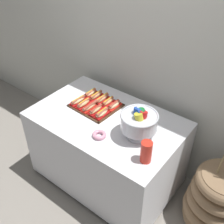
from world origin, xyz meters
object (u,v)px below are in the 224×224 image
hot_dog_2 (90,107)px  hot_dog_9 (114,105)px  hot_dog_1 (84,104)px  hot_dog_4 (102,113)px  hot_dog_8 (108,102)px  hot_dog_3 (96,110)px  buffet_table (107,149)px  cup_stack (146,152)px  punch_bowl (139,121)px  hot_dog_6 (96,96)px  hot_dog_5 (90,93)px  donut (99,135)px  hot_dog_0 (78,101)px  hot_dog_7 (102,99)px  serving_tray (96,105)px  floor_vase (218,200)px

hot_dog_2 → hot_dog_9: 0.22m
hot_dog_1 → hot_dog_4: size_ratio=1.05×
hot_dog_1 → hot_dog_8: hot_dog_1 is taller
hot_dog_3 → hot_dog_8: bearing=87.2°
hot_dog_8 → hot_dog_9: 0.08m
buffet_table → cup_stack: cup_stack is taller
buffet_table → hot_dog_2: (-0.20, -0.00, 0.41)m
hot_dog_4 → punch_bowl: (0.39, -0.01, 0.12)m
hot_dog_3 → hot_dog_6: hot_dog_6 is taller
hot_dog_6 → hot_dog_9: 0.23m
buffet_table → hot_dog_5: size_ratio=8.59×
hot_dog_6 → hot_dog_1: bearing=-92.8°
hot_dog_5 → hot_dog_8: bearing=-2.8°
hot_dog_5 → donut: bearing=-41.7°
hot_dog_1 → buffet_table: bearing=-0.6°
buffet_table → hot_dog_0: size_ratio=7.71×
hot_dog_2 → hot_dog_8: bearing=62.8°
hot_dog_4 → hot_dog_5: 0.34m
hot_dog_8 → hot_dog_0: bearing=-146.5°
hot_dog_1 → hot_dog_9: (0.23, 0.15, -0.00)m
hot_dog_7 → cup_stack: bearing=-27.6°
cup_stack → hot_dog_4: bearing=160.5°
hot_dog_3 → donut: hot_dog_3 is taller
hot_dog_4 → hot_dog_6: hot_dog_4 is taller
hot_dog_4 → donut: hot_dog_4 is taller
serving_tray → hot_dog_7: bearing=87.2°
hot_dog_0 → hot_dog_7: 0.22m
donut → hot_dog_3: bearing=135.9°
buffet_table → cup_stack: (0.54, -0.22, 0.46)m
hot_dog_3 → hot_dog_9: same height
hot_dog_0 → punch_bowl: size_ratio=0.58×
hot_dog_2 → cup_stack: (0.74, -0.21, 0.05)m
hot_dog_3 → hot_dog_4: size_ratio=1.06×
hot_dog_8 → donut: 0.44m
serving_tray → hot_dog_9: size_ratio=2.65×
hot_dog_5 → hot_dog_8: (0.22, -0.01, 0.00)m
hot_dog_2 → cup_stack: cup_stack is taller
hot_dog_3 → buffet_table: bearing=2.2°
floor_vase → cup_stack: size_ratio=6.46×
serving_tray → hot_dog_4: size_ratio=2.72×
floor_vase → hot_dog_2: floor_vase is taller
hot_dog_6 → floor_vase: bearing=1.3°
hot_dog_0 → hot_dog_5: size_ratio=1.11×
buffet_table → hot_dog_1: bearing=179.4°
hot_dog_5 → cup_stack: (0.88, -0.39, 0.06)m
hot_dog_0 → hot_dog_5: bearing=87.2°
hot_dog_1 → hot_dog_6: bearing=87.2°
hot_dog_4 → buffet_table: bearing=10.1°
cup_stack → buffet_table: bearing=158.2°
hot_dog_3 → cup_stack: cup_stack is taller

